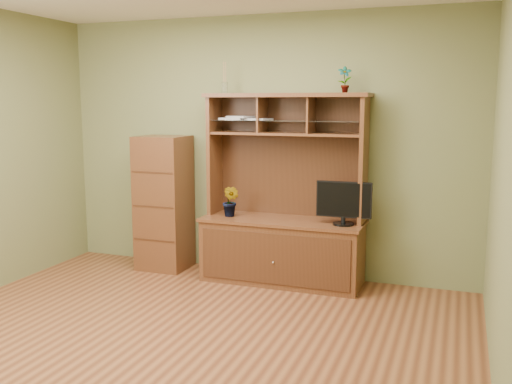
% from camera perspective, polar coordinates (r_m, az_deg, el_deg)
% --- Properties ---
extents(room, '(4.54, 4.04, 2.74)m').
position_cam_1_polar(room, '(4.19, -8.55, 2.52)').
color(room, '#582D19').
rests_on(room, ground).
extents(media_hutch, '(1.66, 0.61, 1.90)m').
position_cam_1_polar(media_hutch, '(5.78, 2.72, -3.92)').
color(media_hutch, '#4C2415').
rests_on(media_hutch, room).
extents(monitor, '(0.53, 0.20, 0.42)m').
position_cam_1_polar(monitor, '(5.49, 8.77, -1.02)').
color(monitor, black).
rests_on(monitor, media_hutch).
extents(orchid_plant, '(0.21, 0.18, 0.32)m').
position_cam_1_polar(orchid_plant, '(5.83, -2.54, -0.94)').
color(orchid_plant, '#32591E').
rests_on(orchid_plant, media_hutch).
extents(top_plant, '(0.15, 0.12, 0.25)m').
position_cam_1_polar(top_plant, '(5.57, 8.86, 11.07)').
color(top_plant, '#3C6423').
rests_on(top_plant, media_hutch).
extents(reed_diffuser, '(0.06, 0.06, 0.32)m').
position_cam_1_polar(reed_diffuser, '(5.94, -3.15, 11.02)').
color(reed_diffuser, silver).
rests_on(reed_diffuser, media_hutch).
extents(magazines, '(0.55, 0.26, 0.04)m').
position_cam_1_polar(magazines, '(5.86, -1.23, 7.39)').
color(magazines, '#B8B9BE').
rests_on(magazines, media_hutch).
extents(side_cabinet, '(0.52, 0.47, 1.45)m').
position_cam_1_polar(side_cabinet, '(6.29, -9.20, -1.07)').
color(side_cabinet, '#4C2415').
rests_on(side_cabinet, room).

